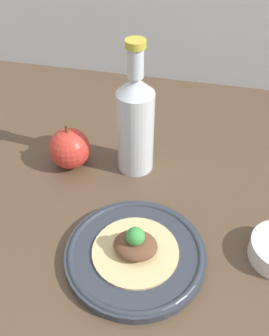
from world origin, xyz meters
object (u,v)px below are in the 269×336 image
object	(u,v)px
plated_food	(135,246)
cider_bottle	(134,122)
plate	(135,254)
apple	(70,148)

from	to	relation	value
plated_food	cider_bottle	size ratio (longest dim) A/B	0.52
plated_food	plate	bearing A→B (deg)	0.00
plate	plated_food	world-z (taller)	plated_food
plated_food	apple	distance (cm)	26.26
cider_bottle	apple	world-z (taller)	cider_bottle
plate	plated_food	bearing A→B (deg)	180.00
plate	apple	size ratio (longest dim) A/B	2.30
apple	cider_bottle	bearing A→B (deg)	10.96
plate	plated_food	distance (cm)	1.97
apple	plated_food	bearing A→B (deg)	-47.74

